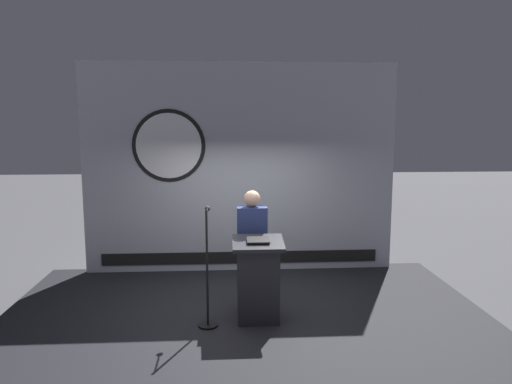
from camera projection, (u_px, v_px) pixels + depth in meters
name	position (u px, v px, depth m)	size (l,w,h in m)	color
ground_plane	(245.00, 332.00, 6.46)	(40.00, 40.00, 0.00)	#4C4C51
stage_platform	(245.00, 321.00, 6.44)	(6.40, 4.00, 0.30)	black
banner_display	(239.00, 169.00, 7.99)	(5.18, 0.12, 3.46)	#B2B7C1
podium	(258.00, 280.00, 6.05)	(0.64, 0.50, 1.08)	#26262B
speaker_person	(252.00, 248.00, 6.48)	(0.40, 0.26, 1.60)	black
microphone_stand	(208.00, 285.00, 5.92)	(0.24, 0.53, 1.46)	black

